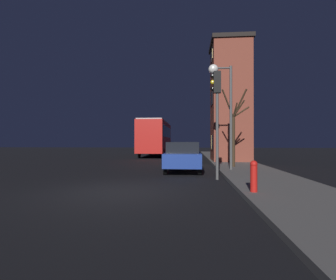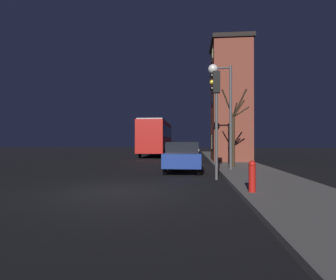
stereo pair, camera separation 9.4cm
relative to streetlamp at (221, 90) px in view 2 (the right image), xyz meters
name	(u,v)px [view 2 (the right image)]	position (x,y,z in m)	size (l,w,h in m)	color
ground_plane	(115,191)	(-3.95, -5.56, -4.27)	(120.00, 120.00, 0.00)	black
sidewalk	(288,192)	(1.41, -5.56, -4.20)	(3.06, 60.00, 0.14)	#514F4C
brick_building	(230,101)	(1.45, 6.78, 0.47)	(3.00, 3.76, 9.15)	brown
streetlamp	(221,90)	(0.00, 0.00, 0.00)	(1.22, 0.51, 5.48)	#4C4C4C
traffic_light	(216,102)	(-0.51, -2.73, -1.04)	(0.43, 0.24, 4.52)	#4C4C4C
bare_tree	(234,132)	(0.90, 1.52, -2.14)	(1.69, 0.94, 4.36)	#382819
bus	(156,136)	(-5.40, 14.71, -2.04)	(2.57, 10.09, 3.76)	red
car_near_lane	(183,156)	(-1.98, -0.10, -3.45)	(1.81, 3.86, 1.56)	navy
car_mid_lane	(187,151)	(-1.92, 7.32, -3.46)	(1.90, 3.98, 1.56)	beige
fire_hydrant	(252,175)	(0.23, -6.05, -3.66)	(0.21, 0.21, 0.91)	red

